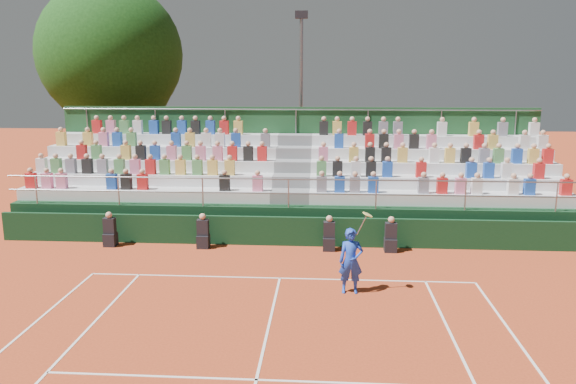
# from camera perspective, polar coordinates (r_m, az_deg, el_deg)

# --- Properties ---
(ground) EXTENTS (90.00, 90.00, 0.00)m
(ground) POSITION_cam_1_polar(r_m,az_deg,el_deg) (16.21, -0.84, -8.76)
(ground) COLOR #B2401D
(ground) RESTS_ON ground
(courtside_wall) EXTENTS (20.00, 0.15, 1.00)m
(courtside_wall) POSITION_cam_1_polar(r_m,az_deg,el_deg) (19.09, -0.06, -4.01)
(courtside_wall) COLOR black
(courtside_wall) RESTS_ON ground
(line_officials) EXTENTS (9.83, 0.40, 1.19)m
(line_officials) POSITION_cam_1_polar(r_m,az_deg,el_deg) (18.76, -3.19, -4.38)
(line_officials) COLOR black
(line_officials) RESTS_ON ground
(grandstand) EXTENTS (20.00, 5.20, 4.40)m
(grandstand) POSITION_cam_1_polar(r_m,az_deg,el_deg) (22.09, 0.50, -0.25)
(grandstand) COLOR black
(grandstand) RESTS_ON ground
(tennis_player) EXTENTS (0.86, 0.45, 2.22)m
(tennis_player) POSITION_cam_1_polar(r_m,az_deg,el_deg) (15.01, 6.42, -6.96)
(tennis_player) COLOR blue
(tennis_player) RESTS_ON ground
(tree_west) EXTENTS (7.11, 7.11, 10.29)m
(tree_west) POSITION_cam_1_polar(r_m,az_deg,el_deg) (30.16, -17.59, 13.17)
(tree_west) COLOR #362013
(tree_west) RESTS_ON ground
(tree_east) EXTENTS (6.19, 6.19, 9.01)m
(tree_east) POSITION_cam_1_polar(r_m,az_deg,el_deg) (30.24, -17.37, 11.61)
(tree_east) COLOR #362013
(tree_east) RESTS_ON ground
(floodlight_mast) EXTENTS (0.60, 0.25, 8.69)m
(floodlight_mast) POSITION_cam_1_polar(r_m,az_deg,el_deg) (27.63, 1.34, 10.36)
(floodlight_mast) COLOR gray
(floodlight_mast) RESTS_ON ground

